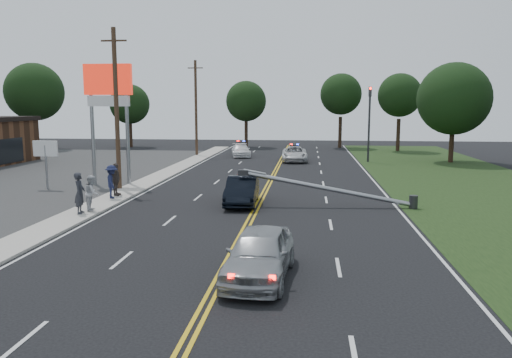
# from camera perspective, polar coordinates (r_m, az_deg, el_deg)

# --- Properties ---
(ground) EXTENTS (120.00, 120.00, 0.00)m
(ground) POSITION_cam_1_polar(r_m,az_deg,el_deg) (18.98, -2.28, -7.79)
(ground) COLOR black
(ground) RESTS_ON ground
(sidewalk) EXTENTS (1.80, 70.00, 0.12)m
(sidewalk) POSITION_cam_1_polar(r_m,az_deg,el_deg) (30.59, -15.27, -1.77)
(sidewalk) COLOR #ACA69C
(sidewalk) RESTS_ON ground
(grass_verge) EXTENTS (12.00, 80.00, 0.01)m
(grass_verge) POSITION_cam_1_polar(r_m,az_deg,el_deg) (30.52, 26.76, -2.50)
(grass_verge) COLOR black
(grass_verge) RESTS_ON ground
(centerline_yellow) EXTENTS (0.36, 80.00, 0.00)m
(centerline_yellow) POSITION_cam_1_polar(r_m,az_deg,el_deg) (28.65, 0.60, -2.24)
(centerline_yellow) COLOR gold
(centerline_yellow) RESTS_ON ground
(pylon_sign) EXTENTS (3.20, 0.35, 8.00)m
(pylon_sign) POSITION_cam_1_polar(r_m,az_deg,el_deg) (34.65, -16.51, 9.20)
(pylon_sign) COLOR gray
(pylon_sign) RESTS_ON ground
(small_sign) EXTENTS (1.60, 0.14, 3.10)m
(small_sign) POSITION_cam_1_polar(r_m,az_deg,el_deg) (34.48, -22.92, 2.79)
(small_sign) COLOR gray
(small_sign) RESTS_ON ground
(traffic_signal) EXTENTS (0.28, 0.41, 7.05)m
(traffic_signal) POSITION_cam_1_polar(r_m,az_deg,el_deg) (48.38, 12.82, 6.87)
(traffic_signal) COLOR #2D2D30
(traffic_signal) RESTS_ON ground
(fallen_streetlight) EXTENTS (9.36, 0.44, 1.91)m
(fallen_streetlight) POSITION_cam_1_polar(r_m,az_deg,el_deg) (26.45, 9.26, -1.24)
(fallen_streetlight) COLOR #2D2D30
(fallen_streetlight) RESTS_ON ground
(utility_pole_mid) EXTENTS (1.60, 0.28, 10.00)m
(utility_pole_mid) POSITION_cam_1_polar(r_m,az_deg,el_deg) (32.30, -15.65, 7.70)
(utility_pole_mid) COLOR #382619
(utility_pole_mid) RESTS_ON ground
(utility_pole_far) EXTENTS (1.60, 0.28, 10.00)m
(utility_pole_far) POSITION_cam_1_polar(r_m,az_deg,el_deg) (53.38, -6.87, 8.08)
(utility_pole_far) COLOR #382619
(utility_pole_far) RESTS_ON ground
(tree_4) EXTENTS (6.93, 6.93, 10.45)m
(tree_4) POSITION_cam_1_polar(r_m,az_deg,el_deg) (67.02, -23.99, 9.08)
(tree_4) COLOR black
(tree_4) RESTS_ON ground
(tree_5) EXTENTS (5.08, 5.08, 8.07)m
(tree_5) POSITION_cam_1_polar(r_m,az_deg,el_deg) (66.80, -14.25, 8.29)
(tree_5) COLOR black
(tree_5) RESTS_ON ground
(tree_6) EXTENTS (5.16, 5.16, 8.47)m
(tree_6) POSITION_cam_1_polar(r_m,az_deg,el_deg) (64.72, -1.14, 8.87)
(tree_6) COLOR black
(tree_6) RESTS_ON ground
(tree_7) EXTENTS (5.20, 5.20, 9.36)m
(tree_7) POSITION_cam_1_polar(r_m,az_deg,el_deg) (64.77, 9.69, 9.52)
(tree_7) COLOR black
(tree_7) RESTS_ON ground
(tree_8) EXTENTS (5.07, 5.07, 9.07)m
(tree_8) POSITION_cam_1_polar(r_m,az_deg,el_deg) (61.27, 16.11, 9.17)
(tree_8) COLOR black
(tree_8) RESTS_ON ground
(tree_9) EXTENTS (6.70, 6.70, 9.30)m
(tree_9) POSITION_cam_1_polar(r_m,az_deg,el_deg) (50.41, 21.69, 8.51)
(tree_9) COLOR black
(tree_9) RESTS_ON ground
(crashed_sedan) EXTENTS (1.78, 4.60, 1.50)m
(crashed_sedan) POSITION_cam_1_polar(r_m,az_deg,el_deg) (26.91, -1.61, -1.34)
(crashed_sedan) COLOR black
(crashed_sedan) RESTS_ON ground
(waiting_sedan) EXTENTS (2.20, 4.74, 1.57)m
(waiting_sedan) POSITION_cam_1_polar(r_m,az_deg,el_deg) (15.46, 0.40, -8.52)
(waiting_sedan) COLOR #9A9DA1
(waiting_sedan) RESTS_ON ground
(emergency_a) EXTENTS (2.56, 5.19, 1.42)m
(emergency_a) POSITION_cam_1_polar(r_m,az_deg,el_deg) (48.04, 4.41, 2.86)
(emergency_a) COLOR silver
(emergency_a) RESTS_ON ground
(emergency_b) EXTENTS (2.68, 4.80, 1.32)m
(emergency_b) POSITION_cam_1_polar(r_m,az_deg,el_deg) (52.51, -1.73, 3.29)
(emergency_b) COLOR white
(emergency_b) RESTS_ON ground
(bystander_a) EXTENTS (0.61, 0.81, 2.00)m
(bystander_a) POSITION_cam_1_polar(r_m,az_deg,el_deg) (25.50, -19.50, -1.51)
(bystander_a) COLOR #282930
(bystander_a) RESTS_ON sidewalk
(bystander_b) EXTENTS (0.85, 0.99, 1.76)m
(bystander_b) POSITION_cam_1_polar(r_m,az_deg,el_deg) (26.10, -18.24, -1.50)
(bystander_b) COLOR silver
(bystander_b) RESTS_ON sidewalk
(bystander_c) EXTENTS (1.14, 1.39, 1.88)m
(bystander_c) POSITION_cam_1_polar(r_m,az_deg,el_deg) (29.19, -16.15, -0.29)
(bystander_c) COLOR #191E3F
(bystander_c) RESTS_ON sidewalk
(bystander_d) EXTENTS (0.47, 1.11, 1.89)m
(bystander_d) POSITION_cam_1_polar(r_m,az_deg,el_deg) (29.98, -15.74, -0.04)
(bystander_d) COLOR #4F453F
(bystander_d) RESTS_ON sidewalk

